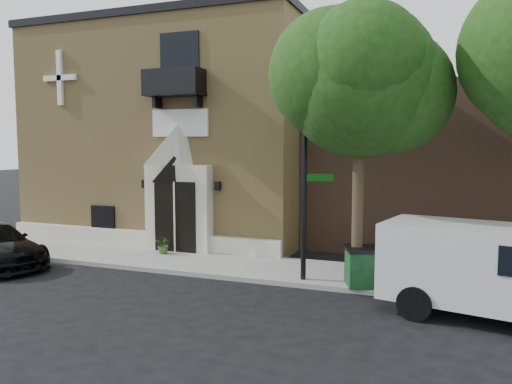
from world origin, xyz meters
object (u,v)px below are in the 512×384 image
at_px(street_sign, 305,180).
at_px(pedestrian_near, 384,254).
at_px(dumpster, 376,266).
at_px(fire_hydrant, 379,274).

distance_m(street_sign, pedestrian_near, 3.19).
bearing_deg(dumpster, fire_hydrant, -89.76).
height_order(fire_hydrant, pedestrian_near, pedestrian_near).
xyz_separation_m(fire_hydrant, pedestrian_near, (0.01, 1.04, 0.33)).
height_order(street_sign, dumpster, street_sign).
relative_size(street_sign, dumpster, 3.06).
xyz_separation_m(dumpster, pedestrian_near, (0.14, 0.72, 0.20)).
height_order(street_sign, fire_hydrant, street_sign).
height_order(street_sign, pedestrian_near, street_sign).
height_order(dumpster, pedestrian_near, pedestrian_near).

